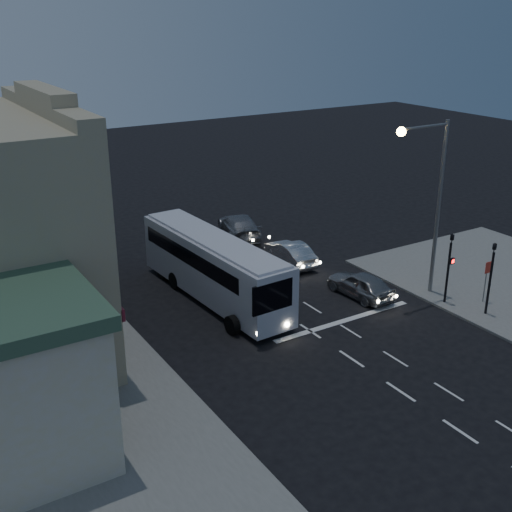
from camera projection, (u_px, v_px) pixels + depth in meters
ground at (337, 349)px, 28.40m from camera, size 120.00×120.00×0.00m
road_markings at (316, 314)px, 31.65m from camera, size 8.00×30.55×0.01m
tour_bus at (214, 266)px, 32.70m from camera, size 2.89×11.18×3.40m
car_suv at (361, 284)px, 33.41m from camera, size 1.84×4.06×1.35m
car_sedan_a at (290, 253)px, 37.77m from camera, size 1.79×4.21×1.35m
car_sedan_b at (239, 226)px, 42.31m from camera, size 3.44×5.47×1.48m
traffic_signal_main at (450, 260)px, 31.88m from camera, size 0.25×0.35×4.10m
traffic_signal_side at (491, 270)px, 30.66m from camera, size 0.18×0.15×4.10m
regulatory_sign at (487, 275)px, 32.21m from camera, size 0.45×0.12×2.20m
streetlight at (431, 190)px, 31.70m from camera, size 3.32×0.44×9.00m
street_tree at (48, 199)px, 34.67m from camera, size 4.00×4.00×6.20m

